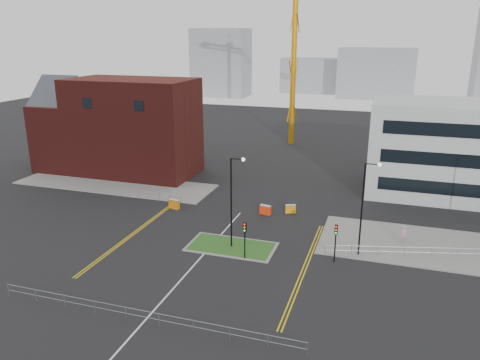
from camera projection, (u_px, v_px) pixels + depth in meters
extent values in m
plane|color=black|center=(178.00, 283.00, 39.28)|extent=(200.00, 200.00, 0.00)
cube|color=slate|center=(115.00, 184.00, 65.13)|extent=(28.00, 8.00, 0.12)
cube|color=slate|center=(445.00, 248.00, 45.52)|extent=(24.00, 10.00, 0.12)
cube|color=slate|center=(231.00, 247.00, 45.95)|extent=(8.60, 4.60, 0.08)
cube|color=#26521B|center=(231.00, 246.00, 45.94)|extent=(8.00, 4.00, 0.12)
cube|color=#481412|center=(134.00, 127.00, 68.52)|extent=(18.00, 10.00, 14.00)
cube|color=black|center=(87.00, 103.00, 63.94)|extent=(1.40, 0.10, 1.40)
cube|color=black|center=(139.00, 106.00, 61.59)|extent=(1.40, 0.10, 1.40)
cube|color=#481412|center=(66.00, 135.00, 72.64)|extent=(6.00, 10.00, 10.00)
cube|color=#2D3038|center=(63.00, 103.00, 71.15)|extent=(6.40, 8.49, 8.49)
cube|color=#B2B5B7|center=(473.00, 151.00, 58.94)|extent=(25.00, 12.00, 12.00)
cube|color=black|center=(476.00, 191.00, 54.51)|extent=(22.00, 0.10, 1.60)
cube|color=black|center=(480.00, 162.00, 53.47)|extent=(22.00, 0.10, 1.60)
cylinder|color=orange|center=(294.00, 53.00, 84.86)|extent=(1.00, 1.00, 33.57)
cylinder|color=black|center=(231.00, 204.00, 44.63)|extent=(0.16, 0.16, 9.00)
cylinder|color=black|center=(237.00, 159.00, 43.11)|extent=(1.20, 0.10, 0.10)
sphere|color=silver|center=(243.00, 160.00, 42.94)|extent=(0.36, 0.36, 0.36)
cylinder|color=black|center=(362.00, 211.00, 42.92)|extent=(0.16, 0.16, 9.00)
cylinder|color=black|center=(373.00, 164.00, 41.41)|extent=(1.20, 0.10, 0.10)
sphere|color=silver|center=(380.00, 165.00, 41.23)|extent=(0.36, 0.36, 0.36)
cylinder|color=black|center=(245.00, 244.00, 43.11)|extent=(0.12, 0.12, 3.00)
cube|color=black|center=(245.00, 227.00, 42.61)|extent=(0.28, 0.22, 0.90)
sphere|color=red|center=(244.00, 224.00, 42.40)|extent=(0.18, 0.18, 0.18)
sphere|color=orange|center=(244.00, 228.00, 42.49)|extent=(0.18, 0.18, 0.18)
sphere|color=#0CCC33|center=(244.00, 231.00, 42.58)|extent=(0.18, 0.18, 0.18)
cylinder|color=black|center=(335.00, 247.00, 42.58)|extent=(0.12, 0.12, 3.00)
cube|color=black|center=(336.00, 229.00, 42.07)|extent=(0.28, 0.22, 0.90)
sphere|color=red|center=(336.00, 227.00, 41.87)|extent=(0.18, 0.18, 0.18)
sphere|color=orange|center=(336.00, 230.00, 41.96)|extent=(0.18, 0.18, 0.18)
sphere|color=#0CCC33|center=(336.00, 233.00, 42.05)|extent=(0.18, 0.18, 0.18)
cylinder|color=gray|center=(142.00, 310.00, 33.52)|extent=(24.00, 0.04, 0.04)
cylinder|color=gray|center=(142.00, 317.00, 33.67)|extent=(24.00, 0.04, 0.04)
cylinder|color=gray|center=(8.00, 290.00, 37.19)|extent=(0.05, 0.05, 1.10)
cylinder|color=gray|center=(308.00, 349.00, 30.14)|extent=(0.05, 0.05, 1.10)
cylinder|color=gray|center=(159.00, 193.00, 58.56)|extent=(6.00, 0.04, 0.04)
cylinder|color=gray|center=(159.00, 196.00, 58.70)|extent=(6.00, 0.04, 0.04)
cylinder|color=gray|center=(138.00, 194.00, 59.59)|extent=(0.05, 0.05, 1.10)
cylinder|color=gray|center=(181.00, 199.00, 57.82)|extent=(0.05, 0.05, 1.10)
cylinder|color=gray|center=(432.00, 248.00, 43.40)|extent=(19.01, 5.04, 0.04)
cylinder|color=gray|center=(431.00, 253.00, 43.54)|extent=(19.01, 5.04, 0.04)
cylinder|color=gray|center=(325.00, 250.00, 44.06)|extent=(0.05, 0.05, 1.10)
cube|color=silver|center=(188.00, 272.00, 41.10)|extent=(0.15, 30.00, 0.01)
cube|color=gold|center=(142.00, 226.00, 51.01)|extent=(0.12, 24.00, 0.01)
cube|color=gold|center=(145.00, 226.00, 50.92)|extent=(0.12, 24.00, 0.01)
cube|color=gold|center=(303.00, 267.00, 41.94)|extent=(0.12, 20.00, 0.01)
cube|color=gold|center=(307.00, 268.00, 41.85)|extent=(0.12, 20.00, 0.01)
cube|color=gray|center=(221.00, 63.00, 156.80)|extent=(18.00, 12.00, 22.00)
cube|color=gray|center=(376.00, 73.00, 152.09)|extent=(24.00, 12.00, 16.00)
cube|color=gray|center=(325.00, 76.00, 167.05)|extent=(30.00, 12.00, 12.00)
imported|color=pink|center=(404.00, 235.00, 46.54)|extent=(0.81, 0.76, 1.86)
cube|color=orange|center=(174.00, 204.00, 56.00)|extent=(1.43, 0.79, 1.13)
cube|color=silver|center=(174.00, 200.00, 55.85)|extent=(1.43, 0.79, 0.14)
cube|color=#FE330E|center=(265.00, 210.00, 54.19)|extent=(1.39, 0.78, 1.10)
cube|color=silver|center=(265.00, 206.00, 54.04)|extent=(1.39, 0.78, 0.13)
cube|color=#FF9B0E|center=(290.00, 209.00, 54.64)|extent=(1.25, 0.80, 0.99)
cube|color=silver|center=(290.00, 205.00, 54.51)|extent=(1.25, 0.80, 0.12)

